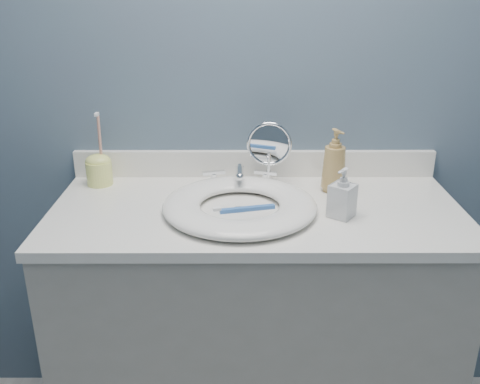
{
  "coord_description": "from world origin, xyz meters",
  "views": [
    {
      "loc": [
        -0.05,
        -0.48,
        1.52
      ],
      "look_at": [
        -0.05,
        0.94,
        0.94
      ],
      "focal_mm": 40.0,
      "sensor_mm": 36.0,
      "label": 1
    }
  ],
  "objects_px": {
    "makeup_mirror": "(269,151)",
    "soap_bottle_amber": "(334,161)",
    "soap_bottle_clear": "(343,193)",
    "toothbrush_holder": "(99,168)"
  },
  "relations": [
    {
      "from": "makeup_mirror",
      "to": "soap_bottle_amber",
      "type": "bearing_deg",
      "value": -8.97
    },
    {
      "from": "makeup_mirror",
      "to": "soap_bottle_clear",
      "type": "relative_size",
      "value": 1.49
    },
    {
      "from": "soap_bottle_amber",
      "to": "toothbrush_holder",
      "type": "height_order",
      "value": "toothbrush_holder"
    },
    {
      "from": "makeup_mirror",
      "to": "soap_bottle_amber",
      "type": "xyz_separation_m",
      "value": [
        0.2,
        -0.05,
        -0.02
      ]
    },
    {
      "from": "soap_bottle_clear",
      "to": "makeup_mirror",
      "type": "bearing_deg",
      "value": 166.27
    },
    {
      "from": "toothbrush_holder",
      "to": "soap_bottle_amber",
      "type": "bearing_deg",
      "value": -4.42
    },
    {
      "from": "soap_bottle_clear",
      "to": "toothbrush_holder",
      "type": "height_order",
      "value": "toothbrush_holder"
    },
    {
      "from": "soap_bottle_amber",
      "to": "soap_bottle_clear",
      "type": "distance_m",
      "value": 0.2
    },
    {
      "from": "soap_bottle_clear",
      "to": "toothbrush_holder",
      "type": "relative_size",
      "value": 0.6
    },
    {
      "from": "soap_bottle_amber",
      "to": "toothbrush_holder",
      "type": "distance_m",
      "value": 0.76
    }
  ]
}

